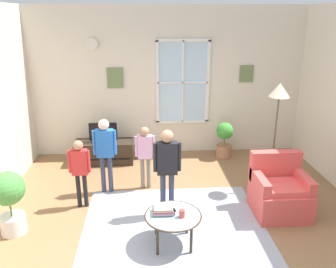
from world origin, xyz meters
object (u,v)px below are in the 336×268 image
object	(u,v)px
coffee_table	(173,217)
remote_near_books	(173,212)
tv_stand	(104,152)
cup	(182,213)
book_stack	(163,210)
potted_plant_by_window	(224,139)
person_red_shirt	(80,166)
person_blue_shirt	(105,148)
remote_near_cup	(172,209)
armchair	(279,192)
potted_plant_corner	(9,197)
person_black_shirt	(167,163)
floor_lamp	(278,101)
television	(103,132)
person_pink_shirt	(145,150)

from	to	relation	value
coffee_table	remote_near_books	world-z (taller)	remote_near_books
tv_stand	cup	xyz separation A→B (m)	(1.25, -2.75, 0.25)
book_stack	potted_plant_by_window	size ratio (longest dim) A/B	0.36
person_red_shirt	tv_stand	bearing A→B (deg)	84.42
person_blue_shirt	potted_plant_by_window	xyz separation A→B (m)	(2.26, 1.33, -0.39)
tv_stand	person_red_shirt	distance (m)	1.75
remote_near_cup	potted_plant_by_window	bearing A→B (deg)	64.15
armchair	tv_stand	bearing A→B (deg)	143.59
person_blue_shirt	potted_plant_by_window	distance (m)	2.65
potted_plant_corner	person_black_shirt	bearing A→B (deg)	8.51
person_black_shirt	floor_lamp	world-z (taller)	floor_lamp
television	armchair	world-z (taller)	armchair
person_red_shirt	person_pink_shirt	bearing A→B (deg)	28.94
potted_plant_corner	person_red_shirt	bearing A→B (deg)	37.18
floor_lamp	person_red_shirt	bearing A→B (deg)	-172.86
armchair	television	bearing A→B (deg)	143.63
remote_near_books	person_blue_shirt	distance (m)	1.75
television	remote_near_books	bearing A→B (deg)	-66.45
remote_near_cup	floor_lamp	xyz separation A→B (m)	(1.78, 1.27, 1.08)
book_stack	remote_near_cup	bearing A→B (deg)	33.18
remote_near_books	remote_near_cup	bearing A→B (deg)	97.70
armchair	person_red_shirt	bearing A→B (deg)	172.95
remote_near_cup	potted_plant_by_window	xyz separation A→B (m)	(1.29, 2.66, -0.03)
remote_near_cup	person_pink_shirt	bearing A→B (deg)	103.11
person_blue_shirt	person_black_shirt	world-z (taller)	person_black_shirt
coffee_table	book_stack	size ratio (longest dim) A/B	2.72
person_black_shirt	potted_plant_by_window	world-z (taller)	person_black_shirt
coffee_table	remote_near_books	xyz separation A→B (m)	(0.01, 0.06, 0.04)
person_blue_shirt	floor_lamp	distance (m)	2.84
armchair	cup	world-z (taller)	armchair
potted_plant_by_window	armchair	bearing A→B (deg)	-81.03
potted_plant_corner	remote_near_cup	bearing A→B (deg)	-7.06
potted_plant_corner	person_blue_shirt	bearing A→B (deg)	42.82
television	cup	size ratio (longest dim) A/B	5.28
remote_near_books	person_pink_shirt	distance (m)	1.56
armchair	potted_plant_by_window	bearing A→B (deg)	98.97
remote_near_cup	floor_lamp	distance (m)	2.44
tv_stand	coffee_table	xyz separation A→B (m)	(1.14, -2.70, 0.17)
coffee_table	remote_near_books	distance (m)	0.07
remote_near_cup	book_stack	bearing A→B (deg)	-146.82
cup	remote_near_books	size ratio (longest dim) A/B	0.73
cup	book_stack	bearing A→B (deg)	155.81
potted_plant_by_window	potted_plant_corner	size ratio (longest dim) A/B	0.83
television	armchair	xyz separation A→B (m)	(2.77, -2.04, -0.31)
remote_near_cup	person_pink_shirt	size ratio (longest dim) A/B	0.13
television	coffee_table	world-z (taller)	television
remote_near_cup	potted_plant_corner	xyz separation A→B (m)	(-2.13, 0.26, 0.11)
remote_near_books	person_black_shirt	xyz separation A→B (m)	(-0.03, 0.65, 0.39)
person_black_shirt	potted_plant_corner	distance (m)	2.15
person_black_shirt	floor_lamp	bearing A→B (deg)	21.15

